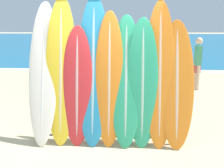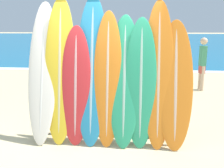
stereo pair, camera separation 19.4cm
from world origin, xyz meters
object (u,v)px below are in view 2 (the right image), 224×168
object	(u,v)px
surfboard_slot_6	(141,83)
person_near_water	(202,62)
surfboard_slot_8	(176,85)
person_mid_beach	(111,57)
surfboard_rack	(108,117)
surfboard_slot_3	(92,71)
person_far_left	(69,57)
surfboard_slot_0	(43,73)
surfboard_slot_2	(76,86)
surfboard_slot_5	(124,81)
surfboard_slot_1	(60,71)
surfboard_slot_4	(108,79)
surfboard_slot_7	(158,74)

from	to	relation	value
surfboard_slot_6	person_near_water	world-z (taller)	surfboard_slot_6
surfboard_slot_8	person_mid_beach	distance (m)	6.00
surfboard_rack	surfboard_slot_3	bearing A→B (deg)	165.96
surfboard_slot_3	person_far_left	distance (m)	5.57
surfboard_slot_0	person_near_water	size ratio (longest dim) A/B	1.47
surfboard_slot_8	person_near_water	distance (m)	4.48
surfboard_rack	surfboard_slot_2	world-z (taller)	surfboard_slot_2
surfboard_rack	surfboard_slot_8	distance (m)	1.32
surfboard_slot_5	surfboard_slot_6	distance (m)	0.29
surfboard_slot_3	surfboard_slot_5	distance (m)	0.60
surfboard_rack	surfboard_slot_1	xyz separation A→B (m)	(-0.86, 0.06, 0.82)
surfboard_rack	person_mid_beach	xyz separation A→B (m)	(-0.51, 5.78, 0.42)
surfboard_slot_1	surfboard_slot_3	size ratio (longest dim) A/B	0.99
surfboard_slot_0	surfboard_slot_3	size ratio (longest dim) A/B	0.96
surfboard_slot_4	surfboard_rack	bearing A→B (deg)	-89.49
surfboard_slot_5	person_far_left	bearing A→B (deg)	114.26
surfboard_slot_7	person_far_left	bearing A→B (deg)	119.44
surfboard_slot_1	person_near_water	size ratio (longest dim) A/B	1.51
surfboard_slot_5	surfboard_slot_8	distance (m)	0.88
surfboard_slot_1	surfboard_slot_6	xyz separation A→B (m)	(1.44, -0.05, -0.18)
surfboard_slot_2	person_far_left	distance (m)	5.55
surfboard_slot_1	person_mid_beach	bearing A→B (deg)	86.58
surfboard_slot_8	person_far_left	size ratio (longest dim) A/B	1.31
surfboard_slot_7	surfboard_slot_3	bearing A→B (deg)	179.46
surfboard_rack	surfboard_slot_8	xyz separation A→B (m)	(1.17, 0.03, 0.61)
surfboard_slot_2	person_mid_beach	world-z (taller)	surfboard_slot_2
person_mid_beach	person_far_left	world-z (taller)	person_far_left
surfboard_slot_1	surfboard_slot_6	size ratio (longest dim) A/B	1.16
surfboard_slot_2	surfboard_slot_3	bearing A→B (deg)	15.49
surfboard_slot_1	surfboard_slot_4	distance (m)	0.87
surfboard_slot_5	surfboard_slot_0	bearing A→B (deg)	178.56
person_mid_beach	surfboard_slot_7	bearing A→B (deg)	-158.75
person_mid_beach	surfboard_slot_5	bearing A→B (deg)	-164.43
surfboard_rack	surfboard_slot_3	distance (m)	0.88
surfboard_slot_2	surfboard_slot_7	distance (m)	1.46
person_near_water	person_mid_beach	xyz separation A→B (m)	(-3.12, 1.52, -0.03)
surfboard_slot_1	surfboard_slot_5	xyz separation A→B (m)	(1.15, -0.03, -0.16)
surfboard_slot_6	surfboard_slot_7	xyz separation A→B (m)	(0.30, 0.05, 0.15)
surfboard_slot_1	surfboard_slot_7	distance (m)	1.73
surfboard_slot_3	surfboard_slot_4	bearing A→B (deg)	-9.21
surfboard_slot_2	surfboard_slot_6	xyz separation A→B (m)	(1.14, 0.01, 0.07)
surfboard_slot_6	person_far_left	xyz separation A→B (m)	(-2.67, 5.32, -0.20)
surfboard_slot_3	surfboard_slot_8	bearing A→B (deg)	-1.75
surfboard_slot_1	person_far_left	size ratio (longest dim) A/B	1.55
surfboard_slot_7	person_far_left	size ratio (longest dim) A/B	1.51
surfboard_rack	person_near_water	world-z (taller)	person_near_water
surfboard_slot_1	surfboard_slot_2	distance (m)	0.39
surfboard_slot_5	surfboard_slot_7	distance (m)	0.60
surfboard_slot_4	person_mid_beach	xyz separation A→B (m)	(-0.51, 5.75, -0.27)
surfboard_rack	surfboard_slot_0	xyz separation A→B (m)	(-1.18, 0.07, 0.78)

